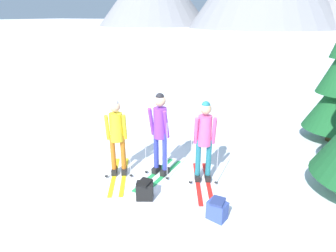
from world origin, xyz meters
name	(u,v)px	position (x,y,z in m)	size (l,w,h in m)	color
ground_plane	(150,175)	(0.00, 0.00, 0.00)	(400.00, 400.00, 0.00)	white
skier_in_yellow	(117,135)	(-0.62, -0.27, 0.95)	(1.05, 1.57, 1.74)	yellow
skier_in_purple	(160,131)	(0.21, 0.14, 1.05)	(0.61, 1.62, 1.87)	green
skier_in_pink	(204,139)	(1.15, 0.28, 0.98)	(0.97, 1.63, 1.78)	red
backpack_on_snow_front	(217,210)	(1.79, -0.80, 0.19)	(0.37, 0.30, 0.38)	#384C99
backpack_on_snow_beside	(145,190)	(0.35, -0.82, 0.19)	(0.39, 0.35, 0.38)	black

